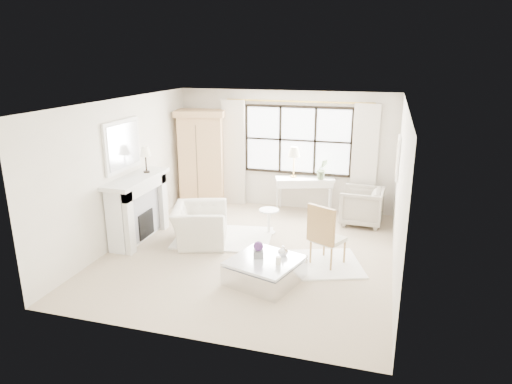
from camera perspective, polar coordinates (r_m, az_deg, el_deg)
floor at (r=8.39m, az=-0.73°, el=-7.52°), size 5.50×5.50×0.00m
ceiling at (r=7.68m, az=-0.80°, el=11.16°), size 5.50×5.50×0.00m
wall_back at (r=10.52m, az=3.59°, el=5.23°), size 5.00×0.00×5.00m
wall_front at (r=5.50m, az=-9.13°, el=-5.96°), size 5.00×0.00×5.00m
wall_left at (r=8.96m, az=-16.27°, el=2.53°), size 0.00×5.50×5.50m
wall_right at (r=7.62m, az=17.54°, el=-0.05°), size 0.00×5.50×5.50m
window_pane at (r=10.40m, az=5.22°, el=6.46°), size 2.40×0.02×1.50m
window_frame at (r=10.39m, az=5.21°, el=6.45°), size 2.50×0.04×1.50m
curtain_rod at (r=10.22m, az=5.28°, el=11.21°), size 3.30×0.04×0.04m
curtain_left at (r=10.77m, az=-2.80°, el=4.89°), size 0.55×0.10×2.47m
curtain_right at (r=10.22m, az=13.37°, el=3.80°), size 0.55×0.10×2.47m
fireplace at (r=9.03m, az=-14.69°, el=-1.87°), size 0.58×1.66×1.26m
mirror_frame at (r=8.84m, az=-16.37°, el=5.59°), size 0.05×1.15×0.95m
mirror_glass at (r=8.82m, az=-16.20°, el=5.59°), size 0.02×1.00×0.80m
art_frame at (r=9.22m, az=17.33°, el=4.11°), size 0.04×0.62×0.82m
art_canvas at (r=9.22m, az=17.20°, el=4.12°), size 0.01×0.52×0.72m
mantel_lamp at (r=9.02m, az=-13.68°, el=4.81°), size 0.22×0.22×0.51m
armoire at (r=10.83m, az=-6.79°, el=4.35°), size 1.25×0.93×2.24m
console_table at (r=10.41m, az=6.05°, el=-0.35°), size 1.38×0.83×0.80m
console_lamp at (r=10.23m, az=4.78°, el=4.91°), size 0.28×0.28×0.69m
orchid_plant at (r=10.17m, az=8.27°, el=2.85°), size 0.31×0.29×0.46m
side_table at (r=9.12m, az=1.63°, el=-3.24°), size 0.40×0.40×0.51m
rug_left at (r=9.00m, az=-4.07°, el=-5.70°), size 2.01×1.56×0.03m
rug_right at (r=7.97m, az=7.23°, el=-8.91°), size 1.87×1.63×0.03m
club_armchair at (r=8.73m, az=-7.05°, el=-4.09°), size 1.25×1.34×0.72m
wingback_chair at (r=9.87m, az=13.05°, el=-1.74°), size 0.90×0.88×0.78m
french_chair at (r=7.89m, az=8.84°, el=-6.90°), size 0.65×0.65×1.08m
coffee_table at (r=7.31m, az=1.11°, el=-9.81°), size 1.26×1.26×0.38m
planter_box at (r=7.27m, az=0.29°, el=-7.75°), size 0.19×0.19×0.11m
planter_flowers at (r=7.21m, az=0.30°, el=-6.78°), size 0.16×0.16×0.16m
pillar_candle at (r=7.05m, az=2.80°, el=-8.54°), size 0.08×0.08×0.12m
coffee_vase at (r=7.33m, az=3.39°, el=-7.33°), size 0.19×0.19×0.17m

